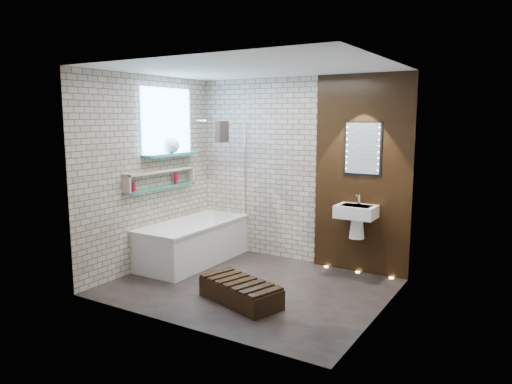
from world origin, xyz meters
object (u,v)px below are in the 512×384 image
Objects in this scene: led_mirror at (363,148)px; walnut_step at (240,293)px; washbasin at (356,216)px; bath_screen at (231,171)px; bathtub at (193,242)px.

led_mirror is 2.43m from walnut_step.
led_mirror is (0.00, 0.16, 0.86)m from washbasin.
bath_screen is at bearing -169.34° from led_mirror.
bath_screen is 2.08m from walnut_step.
bath_screen reaches higher than washbasin.
led_mirror is 0.71× the size of walnut_step.
bathtub is 2.49× the size of led_mirror.
led_mirror is at bearing 10.66° from bath_screen.
bathtub reaches higher than walnut_step.
washbasin is 0.88m from led_mirror.
washbasin is at bearing 63.38° from walnut_step.
walnut_step is (-0.78, -1.55, -0.68)m from washbasin.
bath_screen is 1.89m from washbasin.
bath_screen is 2.41× the size of washbasin.
led_mirror is at bearing 65.54° from walnut_step.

